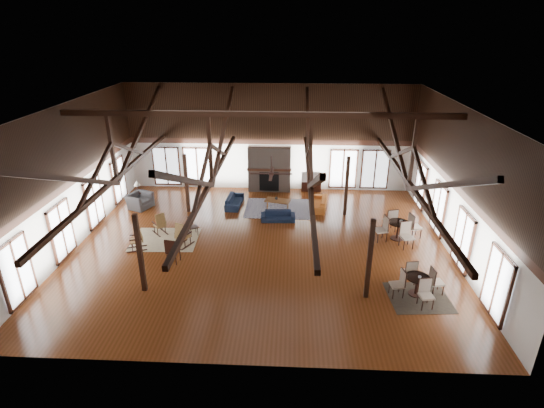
{
  "coord_description": "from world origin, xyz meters",
  "views": [
    {
      "loc": [
        1.28,
        -16.23,
        9.03
      ],
      "look_at": [
        0.43,
        1.0,
        1.58
      ],
      "focal_mm": 28.0,
      "sensor_mm": 36.0,
      "label": 1
    }
  ],
  "objects_px": {
    "sofa_navy_left": "(234,201)",
    "armchair": "(140,201)",
    "cafe_table_near": "(417,282)",
    "cafe_table_far": "(398,227)",
    "sofa_orange": "(319,203)",
    "coffee_table": "(278,201)",
    "tv_console": "(311,186)",
    "sofa_navy_front": "(278,216)"
  },
  "relations": [
    {
      "from": "cafe_table_near",
      "to": "cafe_table_far",
      "type": "bearing_deg",
      "value": 86.39
    },
    {
      "from": "sofa_orange",
      "to": "armchair",
      "type": "relative_size",
      "value": 1.62
    },
    {
      "from": "sofa_orange",
      "to": "cafe_table_near",
      "type": "bearing_deg",
      "value": 30.33
    },
    {
      "from": "sofa_orange",
      "to": "coffee_table",
      "type": "xyz_separation_m",
      "value": [
        -2.17,
        -0.22,
        0.15
      ]
    },
    {
      "from": "armchair",
      "to": "tv_console",
      "type": "bearing_deg",
      "value": -49.52
    },
    {
      "from": "sofa_navy_left",
      "to": "armchair",
      "type": "relative_size",
      "value": 1.57
    },
    {
      "from": "sofa_navy_front",
      "to": "sofa_navy_left",
      "type": "xyz_separation_m",
      "value": [
        -2.38,
        1.74,
        0.03
      ]
    },
    {
      "from": "coffee_table",
      "to": "sofa_navy_front",
      "type": "bearing_deg",
      "value": -73.0
    },
    {
      "from": "cafe_table_near",
      "to": "sofa_navy_left",
      "type": "bearing_deg",
      "value": 134.66
    },
    {
      "from": "cafe_table_near",
      "to": "cafe_table_far",
      "type": "relative_size",
      "value": 0.89
    },
    {
      "from": "sofa_navy_front",
      "to": "cafe_table_near",
      "type": "bearing_deg",
      "value": -51.42
    },
    {
      "from": "sofa_navy_left",
      "to": "armchair",
      "type": "height_order",
      "value": "armchair"
    },
    {
      "from": "sofa_orange",
      "to": "cafe_table_near",
      "type": "xyz_separation_m",
      "value": [
        3.07,
        -7.56,
        0.23
      ]
    },
    {
      "from": "cafe_table_far",
      "to": "tv_console",
      "type": "bearing_deg",
      "value": 122.45
    },
    {
      "from": "coffee_table",
      "to": "cafe_table_far",
      "type": "distance_m",
      "value": 6.3
    },
    {
      "from": "armchair",
      "to": "cafe_table_far",
      "type": "height_order",
      "value": "cafe_table_far"
    },
    {
      "from": "sofa_navy_left",
      "to": "armchair",
      "type": "distance_m",
      "value": 4.96
    },
    {
      "from": "coffee_table",
      "to": "tv_console",
      "type": "relative_size",
      "value": 1.25
    },
    {
      "from": "cafe_table_near",
      "to": "cafe_table_far",
      "type": "distance_m",
      "value": 4.28
    },
    {
      "from": "sofa_navy_left",
      "to": "sofa_navy_front",
      "type": "bearing_deg",
      "value": -122.6
    },
    {
      "from": "armchair",
      "to": "sofa_navy_front",
      "type": "bearing_deg",
      "value": -76.86
    },
    {
      "from": "sofa_navy_front",
      "to": "coffee_table",
      "type": "xyz_separation_m",
      "value": [
        -0.07,
        1.45,
        0.19
      ]
    },
    {
      "from": "sofa_navy_left",
      "to": "cafe_table_far",
      "type": "distance_m",
      "value": 8.51
    },
    {
      "from": "sofa_navy_left",
      "to": "tv_console",
      "type": "relative_size",
      "value": 1.65
    },
    {
      "from": "tv_console",
      "to": "cafe_table_near",
      "type": "bearing_deg",
      "value": -71.3
    },
    {
      "from": "cafe_table_far",
      "to": "sofa_navy_front",
      "type": "bearing_deg",
      "value": 163.32
    },
    {
      "from": "sofa_navy_front",
      "to": "sofa_orange",
      "type": "xyz_separation_m",
      "value": [
        2.09,
        1.66,
        0.04
      ]
    },
    {
      "from": "armchair",
      "to": "tv_console",
      "type": "relative_size",
      "value": 1.05
    },
    {
      "from": "cafe_table_near",
      "to": "cafe_table_far",
      "type": "height_order",
      "value": "cafe_table_far"
    },
    {
      "from": "sofa_navy_left",
      "to": "cafe_table_near",
      "type": "height_order",
      "value": "cafe_table_near"
    },
    {
      "from": "sofa_navy_front",
      "to": "tv_console",
      "type": "xyz_separation_m",
      "value": [
        1.77,
        4.14,
        0.04
      ]
    },
    {
      "from": "sofa_navy_front",
      "to": "armchair",
      "type": "distance_m",
      "value": 7.42
    },
    {
      "from": "sofa_navy_left",
      "to": "coffee_table",
      "type": "xyz_separation_m",
      "value": [
        2.31,
        -0.29,
        0.16
      ]
    },
    {
      "from": "sofa_navy_left",
      "to": "tv_console",
      "type": "distance_m",
      "value": 4.79
    },
    {
      "from": "armchair",
      "to": "tv_console",
      "type": "distance_m",
      "value": 9.53
    },
    {
      "from": "sofa_navy_front",
      "to": "cafe_table_far",
      "type": "relative_size",
      "value": 0.74
    },
    {
      "from": "sofa_navy_front",
      "to": "sofa_navy_left",
      "type": "bearing_deg",
      "value": 141.24
    },
    {
      "from": "cafe_table_far",
      "to": "tv_console",
      "type": "distance_m",
      "value": 6.84
    },
    {
      "from": "sofa_navy_front",
      "to": "coffee_table",
      "type": "relative_size",
      "value": 1.19
    },
    {
      "from": "cafe_table_near",
      "to": "armchair",
      "type": "bearing_deg",
      "value": 150.2
    },
    {
      "from": "sofa_navy_left",
      "to": "sofa_orange",
      "type": "relative_size",
      "value": 0.97
    },
    {
      "from": "sofa_orange",
      "to": "coffee_table",
      "type": "height_order",
      "value": "sofa_orange"
    }
  ]
}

